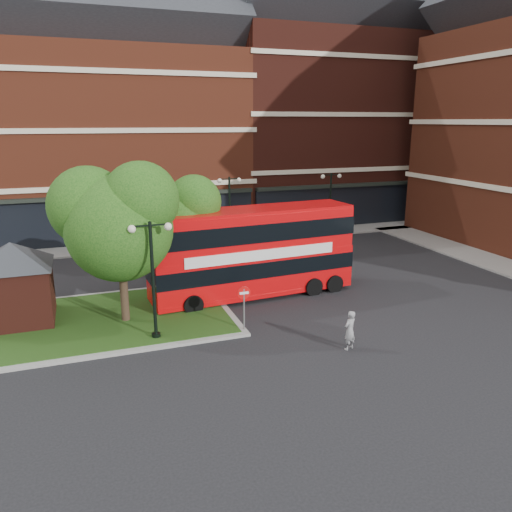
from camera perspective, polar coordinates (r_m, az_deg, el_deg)
name	(u,v)px	position (r m, az deg, el deg)	size (l,w,h in m)	color
ground	(281,324)	(22.53, 2.85, -7.77)	(120.00, 120.00, 0.00)	black
pavement_far	(197,241)	(37.55, -6.77, 1.67)	(44.00, 3.00, 0.12)	slate
terrace_far_left	(74,144)	(43.17, -20.05, 11.95)	(26.00, 12.00, 14.00)	maroon
terrace_far_right	(323,129)	(48.43, 7.64, 14.16)	(18.00, 12.00, 16.00)	#471911
traffic_island	(91,321)	(23.79, -18.35, -7.11)	(12.60, 7.60, 0.15)	gray
kiosk	(14,274)	(24.21, -25.96, -1.88)	(6.51, 6.51, 3.60)	#471911
tree_island_west	(116,218)	(22.12, -15.70, 4.24)	(5.40, 4.71, 7.21)	#2D2116
tree_island_east	(176,216)	(25.02, -9.14, 4.55)	(4.46, 3.90, 6.29)	#2D2116
lamp_island	(153,275)	(20.39, -11.72, -2.12)	(1.72, 0.36, 5.00)	black
lamp_far_left	(230,208)	(35.59, -3.03, 5.56)	(1.72, 0.36, 5.00)	black
lamp_far_right	(330,202)	(38.61, 8.48, 6.17)	(1.72, 0.36, 5.00)	black
bus	(253,246)	(25.27, -0.36, 1.10)	(10.64, 3.15, 4.00)	#C3070A
woman	(350,330)	(20.21, 10.66, -8.34)	(0.59, 0.39, 1.61)	gray
car_silver	(187,240)	(35.27, -7.89, 1.77)	(1.59, 3.96, 1.35)	#A1A4A8
car_white	(308,232)	(38.21, 5.94, 2.80)	(1.33, 3.81, 1.25)	silver
no_entry_sign	(244,300)	(21.21, -1.38, -5.00)	(0.57, 0.07, 2.05)	slate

